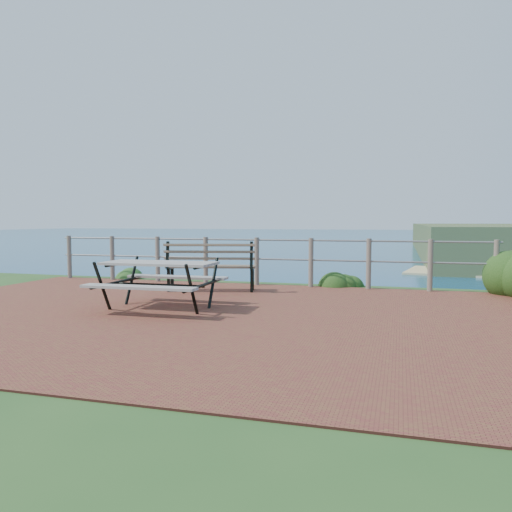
{
  "coord_description": "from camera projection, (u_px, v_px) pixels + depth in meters",
  "views": [
    {
      "loc": [
        2.89,
        -6.68,
        1.36
      ],
      "look_at": [
        0.46,
        1.69,
        0.75
      ],
      "focal_mm": 35.0,
      "sensor_mm": 36.0,
      "label": 1
    }
  ],
  "objects": [
    {
      "name": "shrub_lip_west",
      "position": [
        131.0,
        277.0,
        12.07
      ],
      "size": [
        0.67,
        0.67,
        0.38
      ],
      "primitive_type": "ellipsoid",
      "color": "#264E1D",
      "rests_on": "ground"
    },
    {
      "name": "safety_railing",
      "position": [
        257.0,
        259.0,
        10.46
      ],
      "size": [
        9.4,
        0.1,
        1.0
      ],
      "color": "#6B5B4C",
      "rests_on": "ground"
    },
    {
      "name": "shrub_lip_east",
      "position": [
        344.0,
        287.0,
        10.38
      ],
      "size": [
        0.71,
        0.71,
        0.43
      ],
      "primitive_type": "ellipsoid",
      "color": "#173C12",
      "rests_on": "ground"
    },
    {
      "name": "picnic_table",
      "position": [
        159.0,
        280.0,
        7.6
      ],
      "size": [
        1.72,
        1.48,
        0.72
      ],
      "rotation": [
        0.0,
        0.0,
        0.02
      ],
      "color": "gray",
      "rests_on": "ground"
    },
    {
      "name": "park_bench",
      "position": [
        211.0,
        259.0,
        9.56
      ],
      "size": [
        1.76,
        0.81,
        0.96
      ],
      "rotation": [
        0.0,
        0.0,
        0.24
      ],
      "color": "brown",
      "rests_on": "ground"
    },
    {
      "name": "ocean",
      "position": [
        393.0,
        225.0,
        198.93
      ],
      "size": [
        1200.0,
        1200.0,
        0.0
      ],
      "primitive_type": "plane",
      "color": "#125470",
      "rests_on": "ground"
    },
    {
      "name": "ground",
      "position": [
        193.0,
        314.0,
        7.3
      ],
      "size": [
        10.0,
        7.0,
        0.12
      ],
      "primitive_type": "cube",
      "color": "brown",
      "rests_on": "ground"
    }
  ]
}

